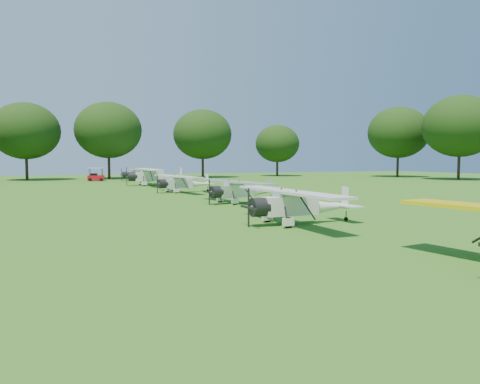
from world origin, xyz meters
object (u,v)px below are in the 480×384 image
Objects in this scene: aircraft_4 at (240,189)px; aircraft_7 at (139,173)px; golf_cart at (96,177)px; aircraft_6 at (154,175)px; aircraft_3 at (298,202)px; aircraft_5 at (182,182)px.

aircraft_7 is at bearing 80.37° from aircraft_4.
aircraft_6 is at bearing -57.54° from golf_cart.
golf_cart is at bearing 111.75° from aircraft_6.
aircraft_7 reaches higher than aircraft_3.
aircraft_3 is 37.88m from aircraft_6.
aircraft_4 is (1.72, 11.69, -0.04)m from aircraft_3.
aircraft_6 is (-0.86, 26.19, 0.28)m from aircraft_4.
aircraft_5 is 3.55× the size of golf_cart.
aircraft_6 is (0.04, 13.43, 0.28)m from aircraft_5.
golf_cart reaches higher than aircraft_4.
aircraft_5 is (-0.90, 12.76, -0.00)m from aircraft_4.
aircraft_3 is 0.98× the size of aircraft_7.
aircraft_5 is 13.43m from aircraft_6.
aircraft_7 is at bearing 1.59° from golf_cart.
aircraft_5 is 0.79× the size of aircraft_6.
aircraft_3 is 0.82× the size of aircraft_6.
aircraft_3 is 24.46m from aircraft_5.
aircraft_4 is at bearing 81.23° from aircraft_3.
aircraft_7 is at bearing 88.33° from aircraft_6.
aircraft_4 is 0.95× the size of aircraft_7.
aircraft_6 reaches higher than aircraft_4.
aircraft_5 is at bearing -97.69° from aircraft_7.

